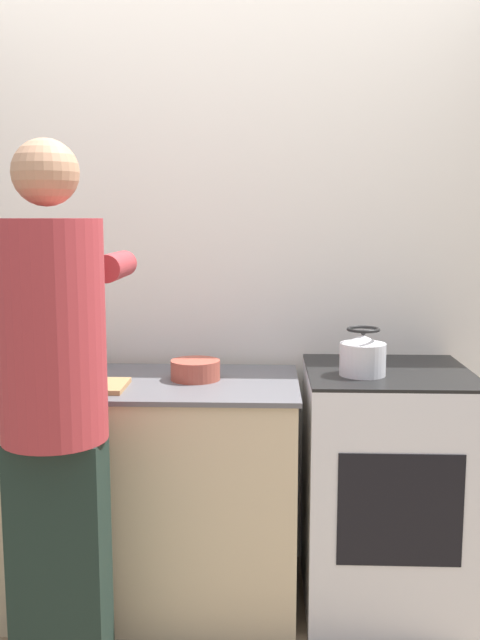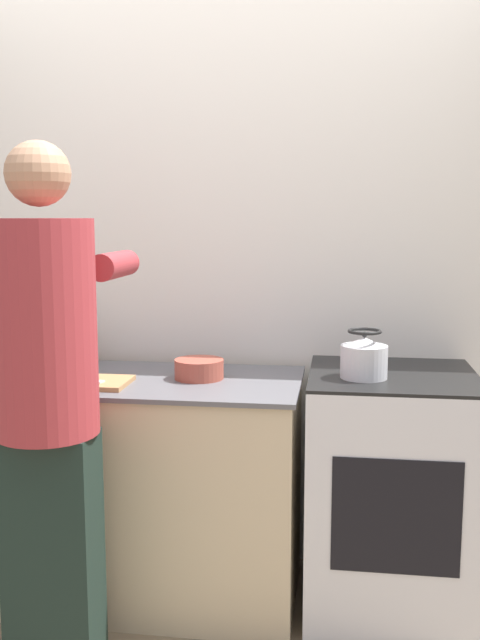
% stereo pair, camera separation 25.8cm
% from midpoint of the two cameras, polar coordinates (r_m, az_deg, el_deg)
% --- Properties ---
extents(wall_back, '(8.00, 0.05, 2.60)m').
position_cam_midpoint_polar(wall_back, '(3.05, -4.39, 4.37)').
color(wall_back, silver).
rests_on(wall_back, ground_plane).
extents(counter, '(1.34, 0.63, 0.88)m').
position_cam_midpoint_polar(counter, '(2.92, -11.71, -13.24)').
color(counter, '#C6B28E').
rests_on(counter, ground_plane).
extents(oven, '(0.62, 0.62, 0.93)m').
position_cam_midpoint_polar(oven, '(2.86, 8.96, -13.16)').
color(oven, silver).
rests_on(oven, ground_plane).
extents(person, '(0.37, 0.61, 1.74)m').
position_cam_midpoint_polar(person, '(2.33, -17.70, -6.05)').
color(person, black).
rests_on(person, ground_plane).
extents(cutting_board, '(0.37, 0.22, 0.02)m').
position_cam_midpoint_polar(cutting_board, '(2.71, -15.74, -5.11)').
color(cutting_board, '#A87A4C').
rests_on(cutting_board, counter).
extents(knife, '(0.25, 0.10, 0.01)m').
position_cam_midpoint_polar(knife, '(2.71, -16.29, -4.87)').
color(knife, silver).
rests_on(knife, cutting_board).
extents(kettle, '(0.17, 0.17, 0.18)m').
position_cam_midpoint_polar(kettle, '(2.62, 7.02, -2.84)').
color(kettle, silver).
rests_on(kettle, oven).
extents(bowl_prep, '(0.19, 0.19, 0.08)m').
position_cam_midpoint_polar(bowl_prep, '(2.76, -6.28, -4.01)').
color(bowl_prep, '#9E4738').
rests_on(bowl_prep, counter).
extents(canister_jar, '(0.13, 0.13, 0.18)m').
position_cam_midpoint_polar(canister_jar, '(3.07, -17.03, -2.11)').
color(canister_jar, '#756047').
rests_on(canister_jar, counter).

